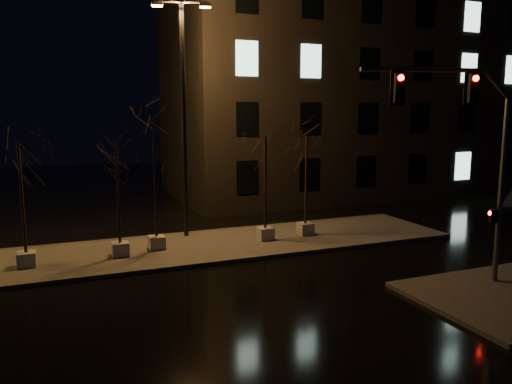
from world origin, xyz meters
name	(u,v)px	position (x,y,z in m)	size (l,w,h in m)	color
ground	(266,292)	(0.00, 0.00, 0.00)	(90.00, 90.00, 0.00)	black
median	(212,246)	(0.00, 6.00, 0.07)	(22.00, 5.00, 0.15)	#3F3D38
building	(343,90)	(14.00, 18.00, 7.50)	(25.00, 12.00, 15.00)	black
tree_0	(20,170)	(-7.36, 5.54, 3.77)	(1.80, 1.80, 4.77)	#A4A299
tree_1	(117,168)	(-3.93, 5.66, 3.71)	(1.80, 1.80, 4.69)	#A4A299
tree_2	(154,148)	(-2.36, 6.14, 4.42)	(1.80, 1.80, 5.63)	#A4A299
tree_3	(265,160)	(2.49, 5.84, 3.79)	(1.80, 1.80, 4.79)	#A4A299
tree_4	(306,158)	(4.61, 5.99, 3.76)	(1.80, 1.80, 4.76)	#A4A299
traffic_signal_mast	(472,145)	(6.48, -1.94, 4.81)	(5.59, 1.76, 7.10)	#595B61
streetlight_main	(183,104)	(-0.64, 7.93, 6.22)	(2.61, 0.95, 10.52)	black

